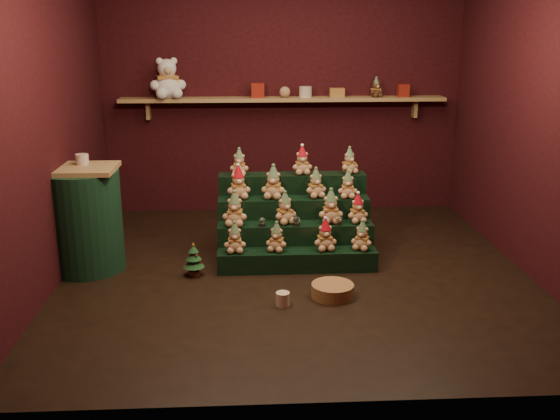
{
  "coord_description": "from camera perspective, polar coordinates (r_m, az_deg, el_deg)",
  "views": [
    {
      "loc": [
        -0.42,
        -5.09,
        2.05
      ],
      "look_at": [
        -0.13,
        0.25,
        0.49
      ],
      "focal_mm": 40.0,
      "sensor_mm": 36.0,
      "label": 1
    }
  ],
  "objects": [
    {
      "name": "riser_tier_midfront",
      "position": [
        5.68,
        1.41,
        -2.98
      ],
      "size": [
        1.4,
        0.22,
        0.36
      ],
      "primitive_type": "cube",
      "color": "black",
      "rests_on": "ground"
    },
    {
      "name": "teddy_11",
      "position": [
        5.8,
        6.21,
        2.33
      ],
      "size": [
        0.19,
        0.17,
        0.25
      ],
      "primitive_type": null,
      "rotation": [
        0.0,
        0.0,
        -0.05
      ],
      "color": "tan",
      "rests_on": "riser_tier_midback"
    },
    {
      "name": "teddy_7",
      "position": [
        5.67,
        7.11,
        0.16
      ],
      "size": [
        0.22,
        0.2,
        0.26
      ],
      "primitive_type": null,
      "rotation": [
        0.0,
        0.0,
        0.17
      ],
      "color": "tan",
      "rests_on": "riser_tier_midfront"
    },
    {
      "name": "mug_right",
      "position": [
        5.08,
        5.14,
        -7.07
      ],
      "size": [
        0.09,
        0.09,
        0.09
      ],
      "primitive_type": "cylinder",
      "color": "beige",
      "rests_on": "ground"
    },
    {
      "name": "gift_tin_red_b",
      "position": [
        7.18,
        11.19,
        10.67
      ],
      "size": [
        0.12,
        0.12,
        0.14
      ],
      "primitive_type": "cube",
      "color": "maroon",
      "rests_on": "back_shelf"
    },
    {
      "name": "teddy_8",
      "position": [
        5.75,
        -3.83,
        2.53
      ],
      "size": [
        0.25,
        0.23,
        0.3
      ],
      "primitive_type": null,
      "rotation": [
        0.0,
        0.0,
        0.19
      ],
      "color": "tan",
      "rests_on": "riser_tier_midback"
    },
    {
      "name": "teddy_9",
      "position": [
        5.74,
        -0.61,
        2.57
      ],
      "size": [
        0.25,
        0.24,
        0.31
      ],
      "primitive_type": null,
      "rotation": [
        0.0,
        0.0,
        -0.2
      ],
      "color": "tan",
      "rests_on": "riser_tier_midback"
    },
    {
      "name": "ground",
      "position": [
        5.5,
        1.46,
        -5.65
      ],
      "size": [
        4.0,
        4.0,
        0.0
      ],
      "primitive_type": "plane",
      "color": "black",
      "rests_on": "ground"
    },
    {
      "name": "snow_globe_a",
      "position": [
        5.54,
        -1.64,
        -1.07
      ],
      "size": [
        0.06,
        0.06,
        0.08
      ],
      "color": "black",
      "rests_on": "riser_tier_midfront"
    },
    {
      "name": "gift_tin_red_a",
      "position": [
        6.97,
        -2.05,
        10.88
      ],
      "size": [
        0.14,
        0.14,
        0.16
      ],
      "primitive_type": "cube",
      "color": "maroon",
      "rests_on": "back_shelf"
    },
    {
      "name": "teddy_10",
      "position": [
        5.79,
        3.28,
        2.48
      ],
      "size": [
        0.24,
        0.22,
        0.27
      ],
      "primitive_type": null,
      "rotation": [
        0.0,
        0.0,
        0.29
      ],
      "color": "tan",
      "rests_on": "riser_tier_midback"
    },
    {
      "name": "riser_tier_midback",
      "position": [
        5.86,
        1.25,
        -1.44
      ],
      "size": [
        1.4,
        0.22,
        0.54
      ],
      "primitive_type": "cube",
      "color": "black",
      "rests_on": "ground"
    },
    {
      "name": "teddy_5",
      "position": [
        5.59,
        0.45,
        0.2
      ],
      "size": [
        0.27,
        0.26,
        0.29
      ],
      "primitive_type": null,
      "rotation": [
        0.0,
        0.0,
        0.45
      ],
      "color": "tan",
      "rests_on": "riser_tier_midfront"
    },
    {
      "name": "teddy_1",
      "position": [
        5.43,
        -0.3,
        -2.47
      ],
      "size": [
        0.23,
        0.22,
        0.26
      ],
      "primitive_type": null,
      "rotation": [
        0.0,
        0.0,
        -0.35
      ],
      "color": "tan",
      "rests_on": "riser_tier_front"
    },
    {
      "name": "teddy_14",
      "position": [
        5.98,
        6.35,
        4.5
      ],
      "size": [
        0.23,
        0.23,
        0.25
      ],
      "primitive_type": null,
      "rotation": [
        0.0,
        0.0,
        0.5
      ],
      "color": "tan",
      "rests_on": "riser_tier_back"
    },
    {
      "name": "table_ornament",
      "position": [
        5.65,
        -17.65,
        4.45
      ],
      "size": [
        0.11,
        0.11,
        0.09
      ],
      "primitive_type": "cylinder",
      "color": "#C4B2A1",
      "rests_on": "side_table"
    },
    {
      "name": "wicker_basket",
      "position": [
        5.01,
        4.83,
        -7.34
      ],
      "size": [
        0.42,
        0.42,
        0.11
      ],
      "primitive_type": "cylinder",
      "rotation": [
        0.0,
        0.0,
        -0.3
      ],
      "color": "#99663E",
      "rests_on": "ground"
    },
    {
      "name": "shelf_plush_ball",
      "position": [
        6.98,
        0.45,
        10.73
      ],
      "size": [
        0.12,
        0.12,
        0.12
      ],
      "primitive_type": "sphere",
      "color": "tan",
      "rests_on": "back_shelf"
    },
    {
      "name": "teddy_13",
      "position": [
        5.92,
        2.03,
        4.56
      ],
      "size": [
        0.21,
        0.19,
        0.27
      ],
      "primitive_type": null,
      "rotation": [
        0.0,
        0.0,
        0.1
      ],
      "color": "tan",
      "rests_on": "riser_tier_back"
    },
    {
      "name": "teddy_0",
      "position": [
        5.41,
        -4.16,
        -2.52
      ],
      "size": [
        0.2,
        0.18,
        0.27
      ],
      "primitive_type": null,
      "rotation": [
        0.0,
        0.0,
        0.03
      ],
      "color": "tan",
      "rests_on": "riser_tier_front"
    },
    {
      "name": "back_wall",
      "position": [
        7.18,
        0.22,
        11.05
      ],
      "size": [
        4.0,
        0.1,
        2.8
      ],
      "primitive_type": "cube",
      "color": "black",
      "rests_on": "ground"
    },
    {
      "name": "teddy_4",
      "position": [
        5.55,
        -4.16,
        0.13
      ],
      "size": [
        0.24,
        0.22,
        0.31
      ],
      "primitive_type": null,
      "rotation": [
        0.0,
        0.0,
        -0.12
      ],
      "color": "tan",
      "rests_on": "riser_tier_midfront"
    },
    {
      "name": "snow_globe_b",
      "position": [
        5.56,
        1.51,
        -0.99
      ],
      "size": [
        0.07,
        0.07,
        0.09
      ],
      "color": "black",
      "rests_on": "riser_tier_midfront"
    },
    {
      "name": "mini_christmas_tree",
      "position": [
        5.41,
        -7.9,
        -4.49
      ],
      "size": [
        0.18,
        0.18,
        0.31
      ],
      "rotation": [
        0.0,
        0.0,
        -0.14
      ],
      "color": "#4A2D1A",
      "rests_on": "ground"
    },
    {
      "name": "snow_globe_c",
      "position": [
        5.6,
        5.36,
        -0.92
      ],
      "size": [
        0.07,
        0.07,
        0.09
      ],
      "color": "black",
      "rests_on": "riser_tier_midfront"
    },
    {
      "name": "right_wall",
      "position": [
        5.69,
        22.86,
        8.43
      ],
      "size": [
        0.1,
        4.0,
        2.8
      ],
      "primitive_type": "cube",
      "color": "black",
      "rests_on": "ground"
    },
    {
      "name": "teddy_3",
      "position": [
        5.51,
        7.53,
        -2.31
      ],
      "size": [
        0.24,
        0.23,
        0.26
      ],
      "primitive_type": null,
      "rotation": [
        0.0,
        0.0,
        -0.48
      ],
      "color": "tan",
      "rests_on": "riser_tier_front"
    },
    {
      "name": "riser_tier_back",
      "position": [
        6.05,
        1.09,
        0.01
      ],
      "size": [
        1.4,
        0.22,
        0.72
      ],
      "primitive_type": "cube",
      "color": "black",
      "rests_on": "ground"
    },
    {
      "name": "teddy_2",
      "position": [
        5.46,
        4.15,
        -2.27
      ],
      "size": [
        0.22,
        0.21,
        0.28
      ],
      "primitive_type": null,
      "rotation": [
        0.0,
        0.0,
        0.15
      ],
      "color": "tan",
      "rests_on": "riser_tier_front"
    },
    {
      "name": "riser_tier_front",
      "position": [
        5.51,
        1.58,
        -4.61
      ],
      "size": [
        1.4,
        0.22,
        0.18
      ],
      "primitive_type": "cube",
      "color": "black",
      "rests_on": "ground"
    },
    {
      "name": "gift_tin_cream",
      "position": [
        7.0,
        2.34,
        10.73
      ],
      "size": [
        0.14,
        0.14,
        0.12
      ],
      "primitive_type": "cylinder",
      "color": "#C4B2A1",
      "rests_on": "back_shelf"
    },
    {
      "name": "teddy_12",
      "position": [
        5.9,
        -3.74,
        4.4
      ],
      "size": [
        0.19,
        0.18,
        0.25
      ],
      "primitive_type": null,
      "rotation": [
        0.0,
        0.0,
        -0.1
      ],
      "color": "tan",
      "rests_on": "riser_tier_back"
    },
    {
      "name": "brown_bear",
      "position": [
        7.1,
        8.77,
        11.02
      ],
      "size": [
        0.19,
        0.19,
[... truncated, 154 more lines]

